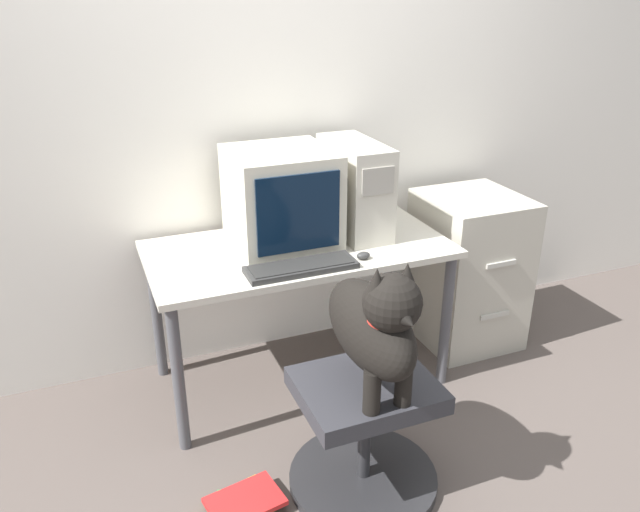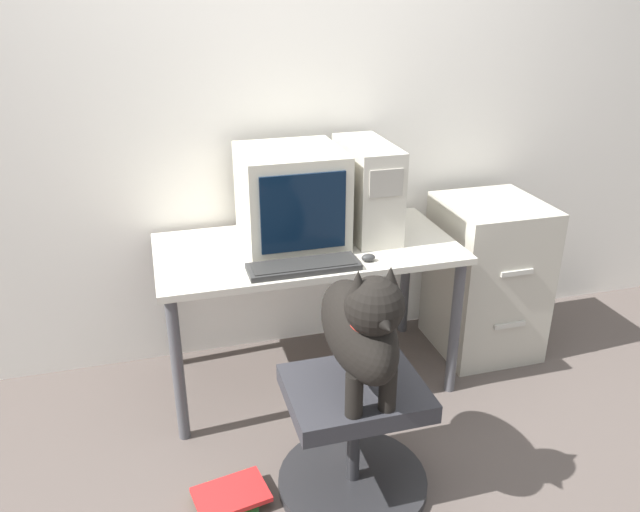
{
  "view_description": "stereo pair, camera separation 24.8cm",
  "coord_description": "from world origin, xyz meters",
  "px_view_note": "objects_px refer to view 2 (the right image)",
  "views": [
    {
      "loc": [
        -0.89,
        -2.11,
        1.81
      ],
      "look_at": [
        -0.04,
        -0.01,
        0.81
      ],
      "focal_mm": 35.0,
      "sensor_mm": 36.0,
      "label": 1
    },
    {
      "loc": [
        -0.65,
        -2.19,
        1.81
      ],
      "look_at": [
        -0.04,
        -0.01,
        0.81
      ],
      "focal_mm": 35.0,
      "sensor_mm": 36.0,
      "label": 2
    }
  ],
  "objects_px": {
    "dog": "(362,327)",
    "filing_cabinet": "(486,277)",
    "book_stack_floor": "(230,497)",
    "pc_tower": "(367,189)",
    "office_chair": "(354,437)",
    "crt_monitor": "(291,197)",
    "keyboard": "(304,266)"
  },
  "relations": [
    {
      "from": "dog",
      "to": "book_stack_floor",
      "type": "relative_size",
      "value": 1.85
    },
    {
      "from": "crt_monitor",
      "to": "filing_cabinet",
      "type": "bearing_deg",
      "value": -1.87
    },
    {
      "from": "crt_monitor",
      "to": "keyboard",
      "type": "height_order",
      "value": "crt_monitor"
    },
    {
      "from": "dog",
      "to": "book_stack_floor",
      "type": "height_order",
      "value": "dog"
    },
    {
      "from": "crt_monitor",
      "to": "pc_tower",
      "type": "bearing_deg",
      "value": 1.89
    },
    {
      "from": "dog",
      "to": "book_stack_floor",
      "type": "bearing_deg",
      "value": 169.9
    },
    {
      "from": "dog",
      "to": "filing_cabinet",
      "type": "bearing_deg",
      "value": 40.56
    },
    {
      "from": "filing_cabinet",
      "to": "crt_monitor",
      "type": "bearing_deg",
      "value": 178.13
    },
    {
      "from": "crt_monitor",
      "to": "dog",
      "type": "relative_size",
      "value": 0.83
    },
    {
      "from": "dog",
      "to": "filing_cabinet",
      "type": "relative_size",
      "value": 0.68
    },
    {
      "from": "pc_tower",
      "to": "dog",
      "type": "xyz_separation_m",
      "value": [
        -0.33,
        -0.89,
        -0.19
      ]
    },
    {
      "from": "crt_monitor",
      "to": "pc_tower",
      "type": "xyz_separation_m",
      "value": [
        0.37,
        0.01,
        0.0
      ]
    },
    {
      "from": "office_chair",
      "to": "keyboard",
      "type": "bearing_deg",
      "value": 96.46
    },
    {
      "from": "keyboard",
      "to": "filing_cabinet",
      "type": "bearing_deg",
      "value": 15.08
    },
    {
      "from": "filing_cabinet",
      "to": "book_stack_floor",
      "type": "bearing_deg",
      "value": -152.48
    },
    {
      "from": "office_chair",
      "to": "dog",
      "type": "xyz_separation_m",
      "value": [
        0.0,
        -0.05,
        0.51
      ]
    },
    {
      "from": "office_chair",
      "to": "book_stack_floor",
      "type": "xyz_separation_m",
      "value": [
        -0.47,
        0.04,
        -0.2
      ]
    },
    {
      "from": "pc_tower",
      "to": "office_chair",
      "type": "height_order",
      "value": "pc_tower"
    },
    {
      "from": "crt_monitor",
      "to": "filing_cabinet",
      "type": "distance_m",
      "value": 1.15
    },
    {
      "from": "keyboard",
      "to": "book_stack_floor",
      "type": "xyz_separation_m",
      "value": [
        -0.42,
        -0.48,
        -0.69
      ]
    },
    {
      "from": "crt_monitor",
      "to": "filing_cabinet",
      "type": "relative_size",
      "value": 0.56
    },
    {
      "from": "filing_cabinet",
      "to": "book_stack_floor",
      "type": "relative_size",
      "value": 2.74
    },
    {
      "from": "crt_monitor",
      "to": "keyboard",
      "type": "relative_size",
      "value": 0.97
    },
    {
      "from": "book_stack_floor",
      "to": "crt_monitor",
      "type": "bearing_deg",
      "value": 61.01
    },
    {
      "from": "keyboard",
      "to": "pc_tower",
      "type": "bearing_deg",
      "value": 39.95
    },
    {
      "from": "office_chair",
      "to": "book_stack_floor",
      "type": "distance_m",
      "value": 0.52
    },
    {
      "from": "crt_monitor",
      "to": "office_chair",
      "type": "bearing_deg",
      "value": -87.73
    },
    {
      "from": "pc_tower",
      "to": "book_stack_floor",
      "type": "bearing_deg",
      "value": -134.97
    },
    {
      "from": "pc_tower",
      "to": "crt_monitor",
      "type": "bearing_deg",
      "value": -178.11
    },
    {
      "from": "dog",
      "to": "office_chair",
      "type": "bearing_deg",
      "value": 90.0
    },
    {
      "from": "crt_monitor",
      "to": "pc_tower",
      "type": "distance_m",
      "value": 0.37
    },
    {
      "from": "dog",
      "to": "filing_cabinet",
      "type": "xyz_separation_m",
      "value": [
        0.99,
        0.85,
        -0.34
      ]
    }
  ]
}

